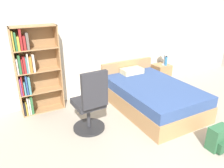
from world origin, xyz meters
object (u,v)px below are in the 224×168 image
object	(u,v)px
office_chair	(90,105)
water_bottle	(166,61)
bookshelf	(32,70)
bed	(150,95)
nightstand	(161,74)
backpack_green	(219,139)
table_lamp	(165,51)

from	to	relation	value
office_chair	water_bottle	size ratio (longest dim) A/B	4.51
bookshelf	office_chair	world-z (taller)	bookshelf
water_bottle	bed	bearing A→B (deg)	-143.42
bookshelf	nightstand	bearing A→B (deg)	-0.71
bed	water_bottle	bearing A→B (deg)	36.58
bookshelf	bed	size ratio (longest dim) A/B	0.83
office_chair	backpack_green	world-z (taller)	office_chair
bookshelf	nightstand	xyz separation A→B (m)	(3.22, -0.04, -0.62)
bookshelf	bed	distance (m)	2.44
nightstand	table_lamp	world-z (taller)	table_lamp
office_chair	backpack_green	bearing A→B (deg)	-41.78
water_bottle	table_lamp	bearing A→B (deg)	94.91
office_chair	table_lamp	bearing A→B (deg)	23.45
bookshelf	water_bottle	bearing A→B (deg)	-2.37
bed	nightstand	distance (m)	1.40
nightstand	table_lamp	distance (m)	0.63
bed	water_bottle	distance (m)	1.42
office_chair	nightstand	bearing A→B (deg)	24.30
nightstand	water_bottle	xyz separation A→B (m)	(0.04, -0.10, 0.39)
nightstand	table_lamp	size ratio (longest dim) A/B	1.21
office_chair	water_bottle	xyz separation A→B (m)	(2.57, 1.05, 0.14)
bookshelf	office_chair	bearing A→B (deg)	-59.53
bookshelf	backpack_green	distance (m)	3.48
table_lamp	water_bottle	bearing A→B (deg)	-85.09
nightstand	backpack_green	bearing A→B (deg)	-111.24
nightstand	office_chair	bearing A→B (deg)	-155.70
bookshelf	table_lamp	distance (m)	3.26
bed	nightstand	bearing A→B (deg)	40.65
bed	backpack_green	size ratio (longest dim) A/B	5.46
bookshelf	table_lamp	xyz separation A→B (m)	(3.25, -0.07, 0.01)
table_lamp	nightstand	bearing A→B (deg)	136.86
water_bottle	backpack_green	world-z (taller)	water_bottle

